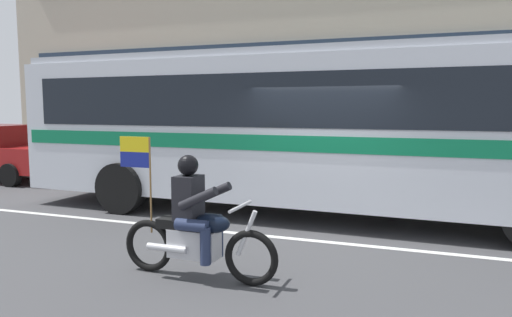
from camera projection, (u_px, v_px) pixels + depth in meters
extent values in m
plane|color=#3D3D3F|center=(321.00, 232.00, 8.28)|extent=(60.00, 60.00, 0.00)
cube|color=gray|center=(362.00, 184.00, 13.03)|extent=(28.00, 3.80, 0.15)
cube|color=silver|center=(313.00, 241.00, 7.72)|extent=(26.60, 0.14, 0.01)
cube|color=#B2A893|center=(376.00, 11.00, 14.64)|extent=(28.00, 0.80, 10.20)
cube|color=#233347|center=(373.00, 60.00, 14.39)|extent=(25.76, 0.10, 1.40)
cube|color=silver|center=(325.00, 129.00, 9.29)|extent=(12.77, 2.90, 2.70)
cube|color=black|center=(325.00, 101.00, 9.23)|extent=(11.76, 2.91, 0.96)
cube|color=#0F7247|center=(325.00, 139.00, 9.31)|extent=(12.52, 2.92, 0.28)
cube|color=#ADB1BA|center=(326.00, 56.00, 9.14)|extent=(12.52, 2.76, 0.16)
cylinder|color=black|center=(120.00, 188.00, 9.68)|extent=(1.04, 0.30, 1.04)
torus|color=black|center=(251.00, 258.00, 5.74)|extent=(0.69, 0.10, 0.69)
torus|color=black|center=(149.00, 245.00, 6.26)|extent=(0.69, 0.10, 0.69)
cube|color=silver|center=(194.00, 243.00, 6.01)|extent=(0.64, 0.29, 0.36)
ellipsoid|color=black|center=(212.00, 223.00, 5.89)|extent=(0.48, 0.29, 0.24)
cube|color=black|center=(180.00, 223.00, 6.06)|extent=(0.56, 0.27, 0.12)
cylinder|color=silver|center=(247.00, 233.00, 5.73)|extent=(0.28, 0.06, 0.58)
cylinder|color=silver|center=(240.00, 207.00, 5.73)|extent=(0.05, 0.64, 0.04)
cylinder|color=silver|center=(167.00, 248.00, 5.97)|extent=(0.55, 0.10, 0.09)
cube|color=black|center=(189.00, 198.00, 5.97)|extent=(0.28, 0.36, 0.56)
sphere|color=black|center=(188.00, 165.00, 5.93)|extent=(0.26, 0.26, 0.26)
cylinder|color=#232D4C|center=(205.00, 219.00, 6.12)|extent=(0.42, 0.15, 0.15)
cylinder|color=#232D4C|center=(218.00, 238.00, 6.08)|extent=(0.13, 0.13, 0.46)
cylinder|color=#232D4C|center=(192.00, 225.00, 5.79)|extent=(0.42, 0.15, 0.15)
cylinder|color=#232D4C|center=(205.00, 246.00, 5.75)|extent=(0.13, 0.13, 0.46)
cylinder|color=black|center=(213.00, 193.00, 6.07)|extent=(0.52, 0.12, 0.32)
cylinder|color=black|center=(198.00, 199.00, 5.70)|extent=(0.52, 0.12, 0.32)
cylinder|color=olive|center=(151.00, 185.00, 6.16)|extent=(0.02, 0.02, 1.25)
cube|color=yellow|center=(134.00, 144.00, 6.18)|extent=(0.44, 0.03, 0.20)
cube|color=navy|center=(135.00, 160.00, 6.20)|extent=(0.44, 0.03, 0.20)
cylinder|color=black|center=(11.00, 175.00, 12.97)|extent=(0.64, 0.22, 0.64)
cylinder|color=red|center=(384.00, 178.00, 11.57)|extent=(0.22, 0.22, 0.58)
sphere|color=red|center=(384.00, 164.00, 11.53)|extent=(0.20, 0.20, 0.20)
cylinder|color=red|center=(383.00, 178.00, 11.44)|extent=(0.09, 0.10, 0.09)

